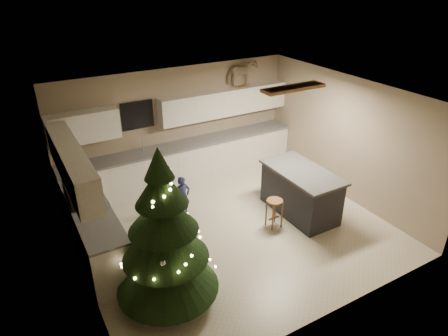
{
  "coord_description": "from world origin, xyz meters",
  "views": [
    {
      "loc": [
        -3.3,
        -5.4,
        4.5
      ],
      "look_at": [
        0.0,
        0.35,
        1.15
      ],
      "focal_mm": 32.0,
      "sensor_mm": 36.0,
      "label": 1
    }
  ],
  "objects": [
    {
      "name": "christmas_tree",
      "position": [
        -1.76,
        -1.05,
        1.03
      ],
      "size": [
        1.57,
        1.51,
        2.5
      ],
      "rotation": [
        0.0,
        0.0,
        -0.04
      ],
      "color": "#3F2816",
      "rests_on": "ground_plane"
    },
    {
      "name": "room_shell",
      "position": [
        0.02,
        0.0,
        1.75
      ],
      "size": [
        5.52,
        5.02,
        2.61
      ],
      "color": "#988162",
      "rests_on": "ground_plane"
    },
    {
      "name": "toddler",
      "position": [
        -0.63,
        0.88,
        0.43
      ],
      "size": [
        0.35,
        0.26,
        0.87
      ],
      "primitive_type": "imported",
      "rotation": [
        0.0,
        0.0,
        0.19
      ],
      "color": "#1A253D",
      "rests_on": "ground_plane"
    },
    {
      "name": "bar_stool",
      "position": [
        0.73,
        -0.31,
        0.44
      ],
      "size": [
        0.3,
        0.3,
        0.58
      ],
      "rotation": [
        0.0,
        0.0,
        -0.43
      ],
      "color": "brown",
      "rests_on": "ground_plane"
    },
    {
      "name": "rocking_horse",
      "position": [
        1.62,
        2.33,
        2.32
      ],
      "size": [
        0.73,
        0.4,
        0.61
      ],
      "rotation": [
        0.0,
        0.0,
        1.45
      ],
      "color": "brown",
      "rests_on": "cabinetry"
    },
    {
      "name": "island",
      "position": [
        1.47,
        -0.17,
        0.48
      ],
      "size": [
        0.9,
        1.7,
        0.95
      ],
      "color": "black",
      "rests_on": "ground_plane"
    },
    {
      "name": "ground_plane",
      "position": [
        0.0,
        0.0,
        0.0
      ],
      "size": [
        5.5,
        5.5,
        0.0
      ],
      "primitive_type": "plane",
      "color": "beige"
    },
    {
      "name": "cabinetry",
      "position": [
        -0.91,
        1.65,
        0.76
      ],
      "size": [
        5.5,
        3.2,
        2.0
      ],
      "color": "silver",
      "rests_on": "ground_plane"
    }
  ]
}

